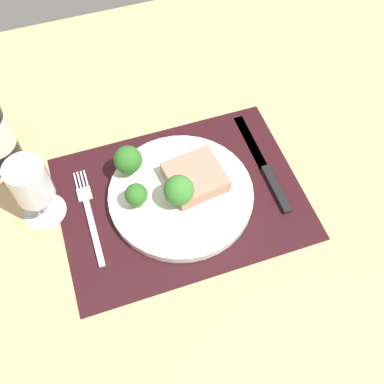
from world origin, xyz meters
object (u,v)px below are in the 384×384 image
object	(u,v)px
plate	(181,195)
wine_glass	(31,185)
knife	(266,169)
fork	(90,215)
steak	(195,177)

from	to	relation	value
plate	wine_glass	distance (cm)	24.47
knife	wine_glass	xyz separation A→B (cm)	(-39.13, 4.26, 7.69)
fork	wine_glass	world-z (taller)	wine_glass
steak	fork	size ratio (longest dim) A/B	0.48
plate	knife	world-z (taller)	plate
steak	knife	world-z (taller)	steak
steak	knife	bearing A→B (deg)	-3.26
steak	wine_glass	xyz separation A→B (cm)	(-25.92, 3.51, 5.02)
steak	wine_glass	bearing A→B (deg)	172.30
plate	fork	xyz separation A→B (cm)	(-15.81, 1.42, -0.55)
knife	wine_glass	size ratio (longest dim) A/B	1.78
plate	knife	distance (cm)	16.25
plate	fork	distance (cm)	15.88
steak	knife	xyz separation A→B (cm)	(13.21, -0.75, -2.67)
knife	wine_glass	world-z (taller)	wine_glass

